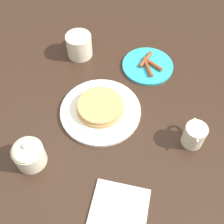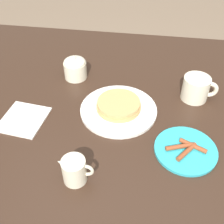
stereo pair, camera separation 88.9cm
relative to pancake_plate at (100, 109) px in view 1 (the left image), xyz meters
name	(u,v)px [view 1 (the left image)]	position (x,y,z in m)	size (l,w,h in m)	color
ground_plane	(95,199)	(-0.06, 0.05, -0.78)	(8.00, 8.00, 0.00)	#7A6651
dining_table	(86,140)	(-0.06, 0.05, -0.11)	(1.57, 1.09, 0.76)	#332116
pancake_plate	(100,109)	(0.00, 0.00, 0.00)	(0.27, 0.27, 0.04)	white
side_plate_bacon	(148,66)	(0.23, -0.15, -0.01)	(0.19, 0.19, 0.02)	#2DADBC
coffee_mug	(79,45)	(0.27, 0.12, 0.03)	(0.13, 0.10, 0.09)	beige
creamer_pitcher	(194,135)	(-0.08, -0.30, 0.03)	(0.10, 0.07, 0.08)	beige
sugar_bowl	(29,154)	(-0.20, 0.18, 0.03)	(0.09, 0.09, 0.10)	beige
napkin	(119,209)	(-0.31, -0.09, -0.01)	(0.16, 0.17, 0.01)	silver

